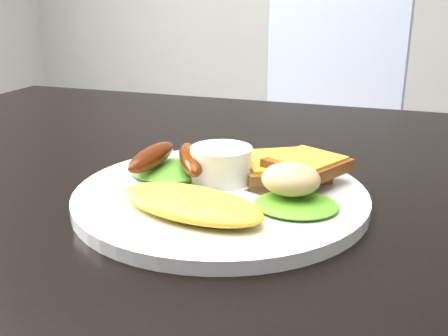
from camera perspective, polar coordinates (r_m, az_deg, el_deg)
dining_table at (r=0.61m, az=2.22°, el=-2.17°), size 1.20×0.80×0.04m
dining_chair at (r=1.49m, az=10.26°, el=-1.04°), size 0.47×0.47×0.05m
plate at (r=0.51m, az=-0.36°, el=-3.08°), size 0.29×0.29×0.01m
lettuce_left at (r=0.56m, az=-5.78°, el=-0.20°), size 0.10×0.10×0.01m
lettuce_right at (r=0.47m, az=7.87°, el=-3.96°), size 0.08×0.08×0.01m
omelette at (r=0.46m, az=-3.64°, el=-3.85°), size 0.15×0.10×0.02m
sausage_a at (r=0.55m, az=-7.83°, el=1.22°), size 0.03×0.09×0.02m
sausage_b at (r=0.54m, az=-3.66°, el=0.98°), size 0.07×0.09×0.02m
ramekin at (r=0.53m, az=-0.30°, el=0.37°), size 0.06×0.06×0.04m
toast_a at (r=0.56m, az=6.12°, el=0.03°), size 0.12×0.12×0.01m
toast_b at (r=0.53m, az=9.03°, el=0.38°), size 0.09×0.09×0.01m
potato_salad at (r=0.48m, az=7.29°, el=-1.19°), size 0.06×0.05×0.03m
fork at (r=0.53m, az=-4.63°, el=-1.59°), size 0.13×0.06×0.00m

